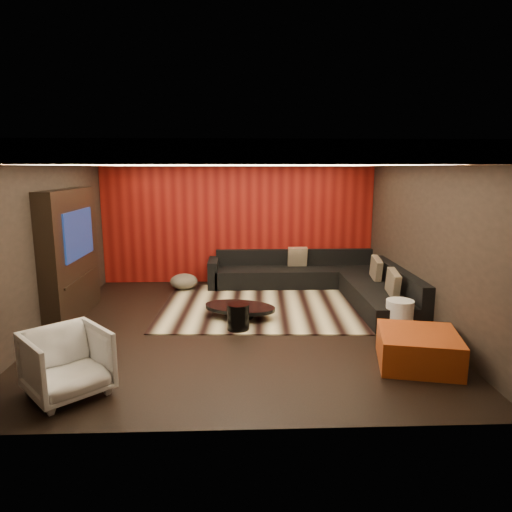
{
  "coord_description": "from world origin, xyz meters",
  "views": [
    {
      "loc": [
        0.0,
        -7.1,
        2.55
      ],
      "look_at": [
        0.3,
        0.6,
        1.05
      ],
      "focal_mm": 32.0,
      "sensor_mm": 36.0,
      "label": 1
    }
  ],
  "objects_px": {
    "coffee_table": "(240,312)",
    "drum_stool": "(238,317)",
    "orange_ottoman": "(418,349)",
    "armchair": "(67,363)",
    "sectional_sofa": "(324,281)",
    "white_side_table": "(399,317)"
  },
  "relations": [
    {
      "from": "white_side_table",
      "to": "sectional_sofa",
      "type": "distance_m",
      "value": 2.39
    },
    {
      "from": "orange_ottoman",
      "to": "armchair",
      "type": "distance_m",
      "value": 4.34
    },
    {
      "from": "armchair",
      "to": "white_side_table",
      "type": "bearing_deg",
      "value": -19.44
    },
    {
      "from": "orange_ottoman",
      "to": "sectional_sofa",
      "type": "xyz_separation_m",
      "value": [
        -0.61,
        3.44,
        0.04
      ]
    },
    {
      "from": "drum_stool",
      "to": "sectional_sofa",
      "type": "height_order",
      "value": "sectional_sofa"
    },
    {
      "from": "drum_stool",
      "to": "armchair",
      "type": "height_order",
      "value": "armchair"
    },
    {
      "from": "orange_ottoman",
      "to": "armchair",
      "type": "relative_size",
      "value": 1.17
    },
    {
      "from": "orange_ottoman",
      "to": "sectional_sofa",
      "type": "distance_m",
      "value": 3.49
    },
    {
      "from": "orange_ottoman",
      "to": "white_side_table",
      "type": "bearing_deg",
      "value": 82.24
    },
    {
      "from": "white_side_table",
      "to": "sectional_sofa",
      "type": "bearing_deg",
      "value": 108.7
    },
    {
      "from": "coffee_table",
      "to": "white_side_table",
      "type": "height_order",
      "value": "white_side_table"
    },
    {
      "from": "drum_stool",
      "to": "orange_ottoman",
      "type": "height_order",
      "value": "orange_ottoman"
    },
    {
      "from": "drum_stool",
      "to": "coffee_table",
      "type": "bearing_deg",
      "value": 87.08
    },
    {
      "from": "orange_ottoman",
      "to": "coffee_table",
      "type": "bearing_deg",
      "value": 139.95
    },
    {
      "from": "coffee_table",
      "to": "drum_stool",
      "type": "height_order",
      "value": "drum_stool"
    },
    {
      "from": "sectional_sofa",
      "to": "white_side_table",
      "type": "bearing_deg",
      "value": -71.3
    },
    {
      "from": "drum_stool",
      "to": "armchair",
      "type": "distance_m",
      "value": 2.79
    },
    {
      "from": "white_side_table",
      "to": "orange_ottoman",
      "type": "bearing_deg",
      "value": -97.76
    },
    {
      "from": "drum_stool",
      "to": "white_side_table",
      "type": "xyz_separation_m",
      "value": [
        2.51,
        -0.2,
        0.04
      ]
    },
    {
      "from": "drum_stool",
      "to": "white_side_table",
      "type": "relative_size",
      "value": 0.79
    },
    {
      "from": "coffee_table",
      "to": "drum_stool",
      "type": "xyz_separation_m",
      "value": [
        -0.03,
        -0.58,
        0.1
      ]
    },
    {
      "from": "drum_stool",
      "to": "sectional_sofa",
      "type": "xyz_separation_m",
      "value": [
        1.75,
        2.06,
        0.03
      ]
    }
  ]
}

